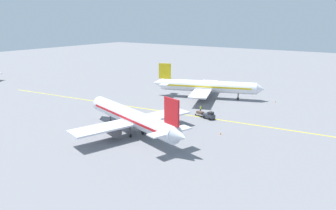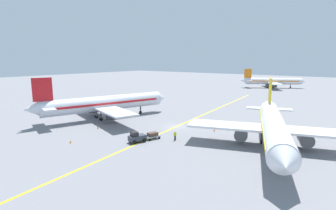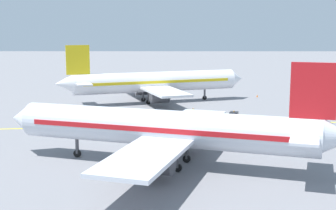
# 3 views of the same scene
# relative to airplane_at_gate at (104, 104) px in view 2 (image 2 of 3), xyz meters

# --- Properties ---
(ground_plane) EXTENTS (400.00, 400.00, 0.00)m
(ground_plane) POSITION_rel_airplane_at_gate_xyz_m (18.60, 4.19, -3.71)
(ground_plane) COLOR slate
(apron_yellow_centreline) EXTENTS (12.55, 119.42, 0.01)m
(apron_yellow_centreline) POSITION_rel_airplane_at_gate_xyz_m (18.60, 4.19, -3.71)
(apron_yellow_centreline) COLOR yellow
(apron_yellow_centreline) RESTS_ON ground
(airplane_at_gate) EXTENTS (28.27, 34.73, 10.60)m
(airplane_at_gate) POSITION_rel_airplane_at_gate_xyz_m (0.00, 0.00, 0.00)
(airplane_at_gate) COLOR silver
(airplane_at_gate) RESTS_ON ground
(airplane_adjacent_stand) EXTENTS (28.14, 34.46, 10.60)m
(airplane_adjacent_stand) POSITION_rel_airplane_at_gate_xyz_m (39.13, 2.68, 0.00)
(airplane_adjacent_stand) COLOR white
(airplane_adjacent_stand) RESTS_ON ground
(airplane_distant_taxiing) EXTENTS (28.88, 24.06, 9.54)m
(airplane_distant_taxiing) POSITION_rel_airplane_at_gate_xyz_m (12.26, 96.93, -0.37)
(airplane_distant_taxiing) COLOR white
(airplane_distant_taxiing) RESTS_ON ground
(baggage_tug_dark) EXTENTS (2.46, 3.31, 2.11)m
(baggage_tug_dark) POSITION_rel_airplane_at_gate_xyz_m (19.32, -8.75, -2.81)
(baggage_tug_dark) COLOR #333842
(baggage_tug_dark) RESTS_ON ground
(baggage_cart_trailing) EXTENTS (2.11, 2.90, 1.24)m
(baggage_cart_trailing) POSITION_rel_airplane_at_gate_xyz_m (20.31, -5.60, -2.95)
(baggage_cart_trailing) COLOR gray
(baggage_cart_trailing) RESTS_ON ground
(ground_crew_worker) EXTENTS (0.34, 0.54, 1.68)m
(ground_crew_worker) POSITION_rel_airplane_at_gate_xyz_m (24.00, -3.70, -2.80)
(ground_crew_worker) COLOR #23232D
(ground_crew_worker) RESTS_ON ground
(traffic_cone_near_nose) EXTENTS (0.32, 0.32, 0.55)m
(traffic_cone_near_nose) POSITION_rel_airplane_at_gate_xyz_m (10.42, -16.10, -3.43)
(traffic_cone_near_nose) COLOR orange
(traffic_cone_near_nose) RESTS_ON ground
(traffic_cone_mid_apron) EXTENTS (0.32, 0.32, 0.55)m
(traffic_cone_mid_apron) POSITION_rel_airplane_at_gate_xyz_m (6.44, -7.17, -3.43)
(traffic_cone_mid_apron) COLOR orange
(traffic_cone_mid_apron) RESTS_ON ground
(traffic_cone_by_wingtip) EXTENTS (0.32, 0.32, 0.55)m
(traffic_cone_by_wingtip) POSITION_rel_airplane_at_gate_xyz_m (26.91, 5.87, -3.43)
(traffic_cone_by_wingtip) COLOR orange
(traffic_cone_by_wingtip) RESTS_ON ground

